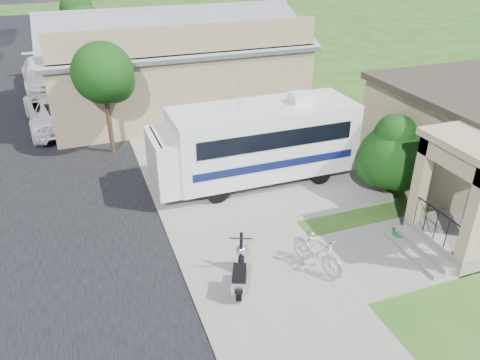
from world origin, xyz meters
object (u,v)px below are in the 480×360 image
object	(u,v)px
shrub	(391,154)
scooter	(240,272)
garden_hose	(399,237)
bicycle	(317,254)
van	(43,73)
motorhome	(256,141)
pickup_truck	(58,108)

from	to	relation	value
shrub	scooter	xyz separation A→B (m)	(-6.58, -2.95, -1.01)
scooter	garden_hose	bearing A→B (deg)	27.14
shrub	bicycle	bearing A→B (deg)	-145.90
van	garden_hose	bearing A→B (deg)	-68.54
shrub	garden_hose	xyz separation A→B (m)	(-1.33, -2.55, -1.43)
motorhome	garden_hose	bearing A→B (deg)	-62.01
bicycle	scooter	bearing A→B (deg)	158.97
van	shrub	bearing A→B (deg)	-62.29
shrub	van	distance (m)	21.30
motorhome	garden_hose	xyz separation A→B (m)	(2.67, -4.97, -1.52)
garden_hose	shrub	bearing A→B (deg)	62.47
shrub	garden_hose	bearing A→B (deg)	-117.53
scooter	pickup_truck	world-z (taller)	pickup_truck
scooter	pickup_truck	distance (m)	14.46
garden_hose	pickup_truck	bearing A→B (deg)	124.69
pickup_truck	van	bearing A→B (deg)	-90.14
pickup_truck	shrub	bearing A→B (deg)	128.42
bicycle	garden_hose	distance (m)	3.09
bicycle	garden_hose	bearing A→B (deg)	-13.46
garden_hose	motorhome	bearing A→B (deg)	118.29
motorhome	bicycle	bearing A→B (deg)	-94.12
van	scooter	bearing A→B (deg)	-81.69
bicycle	van	world-z (taller)	van
scooter	garden_hose	distance (m)	5.28
scooter	van	size ratio (longest dim) A/B	0.30
scooter	pickup_truck	bearing A→B (deg)	129.21
motorhome	van	bearing A→B (deg)	115.00
scooter	bicycle	world-z (taller)	scooter
motorhome	scooter	bearing A→B (deg)	-115.93
bicycle	van	size ratio (longest dim) A/B	0.32
motorhome	pickup_truck	size ratio (longest dim) A/B	1.22
scooter	shrub	bearing A→B (deg)	46.98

